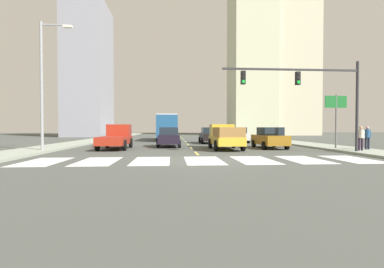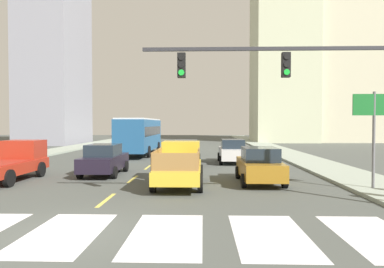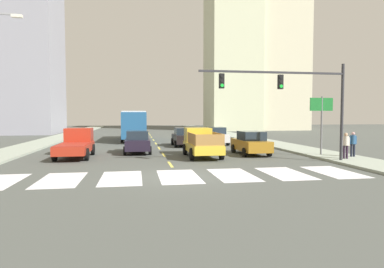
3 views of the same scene
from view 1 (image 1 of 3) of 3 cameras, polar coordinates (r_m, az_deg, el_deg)
The scene contains 33 objects.
ground_plane at distance 14.52m, azimuth 2.34°, elevation -5.39°, with size 160.00×160.00×0.00m, color #474C47.
sidewalk_right at distance 34.90m, azimuth 17.87°, elevation -1.41°, with size 3.21×110.00×0.15m, color #949F90.
sidewalk_left at distance 33.82m, azimuth -20.99°, elevation -1.52°, with size 3.21×110.00×0.15m, color #949F90.
crosswalk_stripe_0 at distance 15.77m, azimuth -28.05°, elevation -4.99°, with size 1.87×3.78×0.01m, color silver.
crosswalk_stripe_1 at distance 14.90m, azimuth -18.59°, elevation -5.27°, with size 1.87×3.78×0.01m, color silver.
crosswalk_stripe_2 at distance 14.46m, azimuth -8.26°, elevation -5.41°, with size 1.87×3.78×0.01m, color silver.
crosswalk_stripe_3 at distance 14.52m, azimuth 2.34°, elevation -5.38°, with size 1.87×3.78×0.01m, color silver.
crosswalk_stripe_4 at distance 15.05m, azimuth 12.52°, elevation -5.17°, with size 1.87×3.78×0.01m, color silver.
crosswalk_stripe_5 at distance 16.01m, azimuth 21.74°, elevation -4.84°, with size 1.87×3.78×0.01m, color silver.
crosswalk_stripe_6 at distance 17.34m, azimuth 29.71°, elevation -4.46°, with size 1.87×3.78×0.01m, color silver.
lane_dash_0 at distance 18.48m, azimuth 0.94°, elevation -3.94°, with size 0.16×2.40×0.01m, color #D6C44D.
lane_dash_1 at distance 23.44m, azimuth -0.13°, elevation -2.83°, with size 0.16×2.40×0.01m, color #D6C44D.
lane_dash_2 at distance 28.42m, azimuth -0.83°, elevation -2.10°, with size 0.16×2.40×0.01m, color #D6C44D.
lane_dash_3 at distance 33.41m, azimuth -1.33°, elevation -1.59°, with size 0.16×2.40×0.01m, color #D6C44D.
lane_dash_4 at distance 38.40m, azimuth -1.69°, elevation -1.22°, with size 0.16×2.40×0.01m, color #D6C44D.
lane_dash_5 at distance 43.39m, azimuth -1.97°, elevation -0.93°, with size 0.16×2.40×0.01m, color #D6C44D.
lane_dash_6 at distance 48.38m, azimuth -2.19°, elevation -0.70°, with size 0.16×2.40×0.01m, color #D6C44D.
lane_dash_7 at distance 53.38m, azimuth -2.37°, elevation -0.51°, with size 0.16×2.40×0.01m, color #D6C44D.
pickup_stakebed at distance 22.28m, azimuth 6.60°, elevation -0.65°, with size 2.18×5.20×1.96m.
pickup_dark at distance 23.36m, azimuth -15.09°, elevation -0.63°, with size 2.18×5.20×1.96m.
city_bus at distance 37.81m, azimuth -4.98°, elevation 1.70°, with size 2.72×10.80×3.32m.
sedan_far at distance 30.26m, azimuth 3.53°, elevation -0.27°, with size 2.02×4.40×1.72m.
sedan_near_left at distance 24.79m, azimuth -4.72°, elevation -0.62°, with size 2.02×4.40×1.72m.
sedan_mid at distance 23.73m, azimuth 15.47°, elevation -0.75°, with size 2.02×4.40×1.72m.
sedan_near_right at distance 32.02m, azimuth 9.20°, elevation -0.20°, with size 2.02×4.40×1.72m.
traffic_signal_gantry at distance 19.91m, azimuth 23.67°, elevation 8.43°, with size 8.98×0.27×6.00m.
direction_sign_green at distance 23.91m, azimuth 27.19°, elevation 4.38°, with size 1.70×0.12×4.20m.
streetlight_left at distance 22.24m, azimuth -27.86°, elevation 9.63°, with size 2.20×0.28×9.00m.
pedestrian_waiting at distance 22.07m, azimuth 31.07°, elevation -0.38°, with size 0.53×0.34×1.64m.
pedestrian_walking at distance 23.44m, azimuth 32.04°, elevation -0.30°, with size 0.53×0.34×1.64m.
tower_tall_centre at distance 66.21m, azimuth 11.99°, elevation 13.76°, with size 9.23×9.83×32.02m, color beige.
block_mid_left at distance 59.00m, azimuth -20.25°, elevation 11.91°, with size 7.14×11.53×25.26m, color gray.
block_mid_right at distance 69.82m, azimuth 19.35°, elevation 13.75°, with size 10.55×8.87×33.66m, color beige.
Camera 1 is at (-1.62, -14.33, 1.69)m, focal length 26.26 mm.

